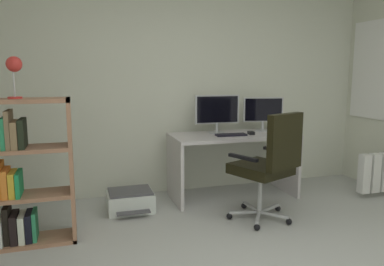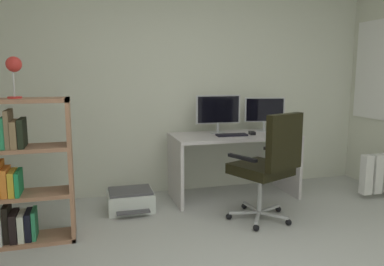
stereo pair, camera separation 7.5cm
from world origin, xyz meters
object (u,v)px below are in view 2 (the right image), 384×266
Objects in this scene: desk_lamp at (14,68)px; printer at (131,200)px; bookshelf at (15,176)px; computer_mouse at (252,133)px; monitor_secondary at (265,111)px; monitor_main at (218,111)px; office_chair at (269,162)px; keyboard at (232,135)px; desk at (234,151)px.

desk_lamp is 1.74m from printer.
bookshelf is at bearing -152.80° from printer.
desk_lamp reaches higher than computer_mouse.
monitor_main is at bearing -179.99° from monitor_secondary.
desk_lamp is at bearing -159.36° from monitor_main.
computer_mouse is 0.09× the size of office_chair.
bookshelf is at bearing 175.65° from office_chair.
keyboard is 0.25m from computer_mouse.
keyboard is at bearing -126.49° from desk.
office_chair is 2.24m from bookshelf.
bookshelf is at bearing -158.43° from computer_mouse.
office_chair is 2.36m from desk_lamp.
monitor_main is 1.40m from printer.
bookshelf is 1.22m from printer.
monitor_main reaches higher than keyboard.
monitor_main reaches higher than office_chair.
printer is (-1.05, -0.24, -0.89)m from monitor_main.
monitor_secondary is 1.08m from office_chair.
desk is 2.30m from bookshelf.
office_chair is 0.87× the size of bookshelf.
desk is at bearing 16.01° from bookshelf.
keyboard is 3.40× the size of computer_mouse.
monitor_main is 0.46m from computer_mouse.
desk_lamp is at bearing -151.48° from printer.
desk is 3.00× the size of printer.
desk_lamp is at bearing -158.14° from computer_mouse.
office_chair reaches higher than computer_mouse.
desk_lamp reaches higher than bookshelf.
monitor_secondary is at bearing 15.92° from bookshelf.
monitor_main is 2.19m from desk_lamp.
office_chair is at bearing -29.15° from printer.
computer_mouse is 0.08× the size of bookshelf.
desk is 0.81m from office_chair.
computer_mouse is (0.19, -0.08, 0.21)m from desk.
desk is at bearing 166.28° from computer_mouse.
desk is 0.62m from monitor_secondary.
office_chair reaches higher than keyboard.
office_chair is at bearing -4.35° from bookshelf.
printer is at bearing -171.76° from monitor_secondary.
monitor_secondary is at bearing 8.24° from printer.
desk is at bearing 91.80° from office_chair.
computer_mouse is 1.53m from printer.
keyboard is at bearing -167.70° from computer_mouse.
monitor_main reaches higher than monitor_secondary.
monitor_main is 1.57× the size of desk_lamp.
monitor_secondary is 1.40× the size of desk_lamp.
bookshelf is at bearing -159.86° from monitor_main.
bookshelf is 0.89m from desk_lamp.
desk is 1.33× the size of office_chair.
computer_mouse is at bearing 13.12° from bookshelf.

